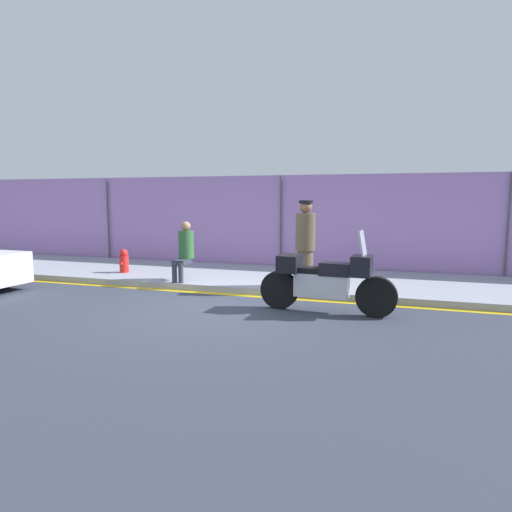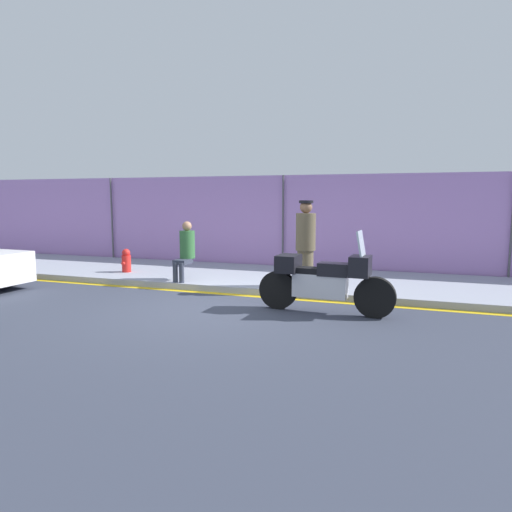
{
  "view_description": "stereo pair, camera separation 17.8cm",
  "coord_description": "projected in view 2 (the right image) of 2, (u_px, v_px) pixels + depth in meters",
  "views": [
    {
      "loc": [
        3.15,
        -7.34,
        1.97
      ],
      "look_at": [
        0.32,
        1.38,
        0.8
      ],
      "focal_mm": 32.0,
      "sensor_mm": 36.0,
      "label": 1
    },
    {
      "loc": [
        3.32,
        -7.28,
        1.97
      ],
      "look_at": [
        0.32,
        1.38,
        0.8
      ],
      "focal_mm": 32.0,
      "sensor_mm": 36.0,
      "label": 2
    }
  ],
  "objects": [
    {
      "name": "fire_hydrant",
      "position": [
        126.0,
        261.0,
        11.31
      ],
      "size": [
        0.22,
        0.28,
        0.58
      ],
      "color": "red",
      "rests_on": "sidewalk"
    },
    {
      "name": "storefront_fence",
      "position": [
        284.0,
        223.0,
        12.31
      ],
      "size": [
        38.48,
        0.17,
        2.57
      ],
      "color": "#AD7FC6",
      "rests_on": "ground_plane"
    },
    {
      "name": "curb_paint_stripe",
      "position": [
        238.0,
        295.0,
        9.29
      ],
      "size": [
        40.5,
        0.18,
        0.01
      ],
      "color": "gold",
      "rests_on": "ground_plane"
    },
    {
      "name": "ground_plane",
      "position": [
        214.0,
        309.0,
        8.15
      ],
      "size": [
        120.0,
        120.0,
        0.0
      ],
      "primitive_type": "plane",
      "color": "#333847"
    },
    {
      "name": "officer_standing",
      "position": [
        306.0,
        243.0,
        9.36
      ],
      "size": [
        0.41,
        0.41,
        1.78
      ],
      "color": "brown",
      "rests_on": "sidewalk"
    },
    {
      "name": "person_seated_on_curb",
      "position": [
        186.0,
        248.0,
        10.18
      ],
      "size": [
        0.34,
        0.66,
        1.31
      ],
      "color": "#2D3342",
      "rests_on": "sidewalk"
    },
    {
      "name": "sidewalk",
      "position": [
        264.0,
        278.0,
        10.87
      ],
      "size": [
        40.5,
        3.22,
        0.14
      ],
      "color": "#8E93A3",
      "rests_on": "ground_plane"
    },
    {
      "name": "motorcycle",
      "position": [
        324.0,
        280.0,
        7.79
      ],
      "size": [
        2.37,
        0.57,
        1.44
      ],
      "rotation": [
        0.0,
        0.0,
        -0.05
      ],
      "color": "black",
      "rests_on": "ground_plane"
    }
  ]
}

